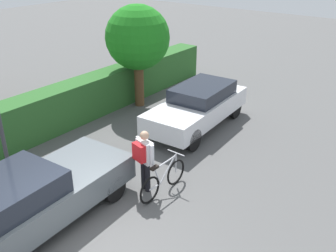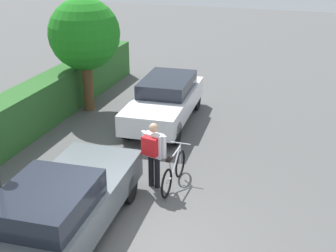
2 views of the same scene
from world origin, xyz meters
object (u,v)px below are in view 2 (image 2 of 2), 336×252
Objects in this scene: parked_car_near at (61,207)px; person_rider at (153,150)px; bicycle at (174,172)px; tree_kerbside at (84,35)px; parked_car_far at (165,100)px.

parked_car_near is 2.60m from person_rider.
bicycle is at bearing -67.32° from person_rider.
person_rider is (-0.18, 0.43, 0.58)m from bicycle.
tree_kerbside is (4.11, 3.73, 1.54)m from person_rider.
parked_car_near reaches higher than bicycle.
tree_kerbside is at bearing 42.21° from person_rider.
person_rider reaches higher than parked_car_far.
parked_car_near is 1.05× the size of parked_car_far.
bicycle is 1.05× the size of person_rider.
parked_car_far is 3.94m from bicycle.
parked_car_far is at bearing 0.11° from parked_car_near.
person_rider is at bearing 112.68° from bicycle.
tree_kerbside is (3.93, 4.16, 2.12)m from bicycle.
tree_kerbside reaches higher than parked_car_near.
parked_car_near is at bearing -157.02° from tree_kerbside.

